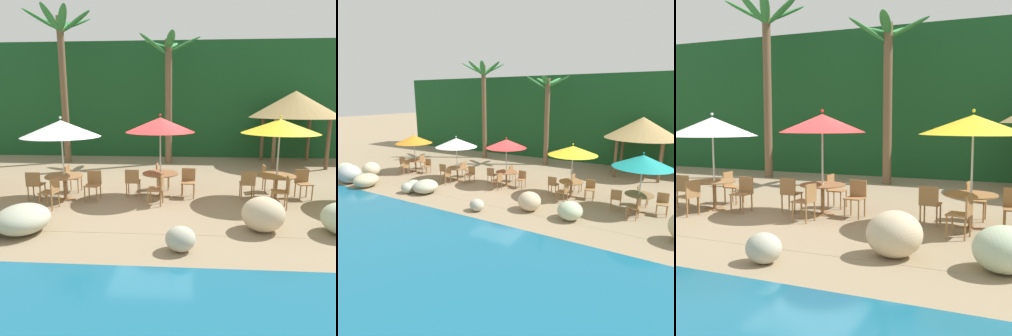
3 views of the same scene
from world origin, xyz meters
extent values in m
plane|color=#937F60|center=(0.00, 0.00, 0.00)|extent=(120.00, 120.00, 0.00)
cube|color=#937F60|center=(0.00, 0.00, 0.00)|extent=(18.00, 5.20, 0.01)
cube|color=#194C23|center=(0.00, 9.00, 3.00)|extent=(28.00, 2.40, 6.00)
ellipsoid|color=#B5B19B|center=(0.93, -3.35, 0.25)|extent=(0.60, 0.54, 0.50)
ellipsoid|color=beige|center=(2.75, -2.24, 0.39)|extent=(0.95, 0.90, 0.78)
ellipsoid|color=#ADB096|center=(-2.57, -2.69, 0.32)|extent=(1.15, 1.24, 0.63)
cylinder|color=silver|center=(-2.60, -0.23, 1.11)|extent=(0.04, 0.04, 2.22)
cone|color=white|center=(-2.60, -0.23, 2.12)|extent=(2.24, 2.24, 0.47)
sphere|color=white|center=(-2.60, -0.23, 2.43)|extent=(0.07, 0.07, 0.07)
cube|color=olive|center=(-2.60, -0.23, 0.01)|extent=(0.60, 0.12, 0.03)
cube|color=olive|center=(-2.60, -0.23, 0.01)|extent=(0.12, 0.60, 0.03)
cylinder|color=olive|center=(-2.60, -0.23, 0.37)|extent=(0.09, 0.09, 0.71)
cylinder|color=olive|center=(-2.60, -0.23, 0.72)|extent=(1.10, 1.10, 0.03)
cylinder|color=#9E7042|center=(-1.58, -0.45, 0.23)|extent=(0.04, 0.04, 0.45)
cylinder|color=#9E7042|center=(-1.93, -0.43, 0.23)|extent=(0.04, 0.04, 0.45)
cylinder|color=#9E7042|center=(-1.56, -0.09, 0.23)|extent=(0.04, 0.04, 0.45)
cylinder|color=#9E7042|center=(-1.92, -0.08, 0.23)|extent=(0.04, 0.04, 0.45)
cube|color=#9E7042|center=(-1.75, -0.26, 0.47)|extent=(0.44, 0.44, 0.03)
cube|color=#9E7042|center=(-1.74, -0.06, 0.66)|extent=(0.42, 0.05, 0.42)
cylinder|color=#9E7042|center=(-2.45, 0.81, 0.23)|extent=(0.04, 0.04, 0.45)
cylinder|color=#9E7042|center=(-2.44, 0.45, 0.23)|extent=(0.04, 0.04, 0.45)
cylinder|color=#9E7042|center=(-2.81, 0.79, 0.23)|extent=(0.04, 0.04, 0.45)
cylinder|color=#9E7042|center=(-2.80, 0.44, 0.23)|extent=(0.04, 0.04, 0.45)
cube|color=#9E7042|center=(-2.63, 0.62, 0.47)|extent=(0.43, 0.43, 0.03)
cube|color=#9E7042|center=(-2.83, 0.61, 0.66)|extent=(0.05, 0.42, 0.42)
cylinder|color=#9E7042|center=(-3.63, -0.11, 0.23)|extent=(0.04, 0.04, 0.45)
cylinder|color=#9E7042|center=(-3.28, -0.09, 0.23)|extent=(0.04, 0.04, 0.45)
cylinder|color=#9E7042|center=(-3.61, -0.46, 0.23)|extent=(0.04, 0.04, 0.45)
cylinder|color=#9E7042|center=(-3.26, -0.44, 0.23)|extent=(0.04, 0.04, 0.45)
cube|color=#9E7042|center=(-3.45, -0.28, 0.47)|extent=(0.44, 0.44, 0.03)
cube|color=#9E7042|center=(-3.43, -0.47, 0.66)|extent=(0.42, 0.06, 0.42)
cylinder|color=#9E7042|center=(-2.90, -1.23, 0.23)|extent=(0.04, 0.04, 0.45)
cylinder|color=#9E7042|center=(-2.86, -0.87, 0.23)|extent=(0.04, 0.04, 0.45)
cylinder|color=#9E7042|center=(-2.55, -1.27, 0.23)|extent=(0.04, 0.04, 0.45)
cylinder|color=#9E7042|center=(-2.50, -0.92, 0.23)|extent=(0.04, 0.04, 0.45)
cube|color=#9E7042|center=(-2.70, -1.07, 0.47)|extent=(0.47, 0.47, 0.03)
cube|color=#9E7042|center=(-2.51, -1.10, 0.66)|extent=(0.09, 0.42, 0.42)
cylinder|color=silver|center=(0.21, 0.30, 1.15)|extent=(0.04, 0.04, 2.31)
cone|color=red|center=(0.21, 0.30, 2.21)|extent=(2.07, 2.07, 0.43)
sphere|color=red|center=(0.21, 0.30, 2.50)|extent=(0.07, 0.07, 0.07)
cube|color=olive|center=(0.21, 0.30, 0.01)|extent=(0.60, 0.12, 0.03)
cube|color=olive|center=(0.21, 0.30, 0.01)|extent=(0.12, 0.60, 0.03)
cylinder|color=olive|center=(0.21, 0.30, 0.37)|extent=(0.09, 0.09, 0.71)
cylinder|color=olive|center=(0.21, 0.30, 0.72)|extent=(1.10, 1.10, 0.03)
cylinder|color=#9E7042|center=(1.23, 0.07, 0.23)|extent=(0.04, 0.04, 0.45)
cylinder|color=#9E7042|center=(0.88, 0.09, 0.23)|extent=(0.04, 0.04, 0.45)
cylinder|color=#9E7042|center=(1.25, 0.43, 0.23)|extent=(0.04, 0.04, 0.45)
cylinder|color=#9E7042|center=(0.89, 0.44, 0.23)|extent=(0.04, 0.04, 0.45)
cube|color=#9E7042|center=(1.06, 0.26, 0.47)|extent=(0.44, 0.44, 0.03)
cube|color=#9E7042|center=(1.07, 0.46, 0.66)|extent=(0.42, 0.06, 0.42)
cylinder|color=#9E7042|center=(0.41, 1.33, 0.23)|extent=(0.04, 0.04, 0.45)
cylinder|color=#9E7042|center=(0.40, 0.97, 0.23)|extent=(0.04, 0.04, 0.45)
cylinder|color=#9E7042|center=(0.05, 1.33, 0.23)|extent=(0.04, 0.04, 0.45)
cylinder|color=#9E7042|center=(0.05, 0.97, 0.23)|extent=(0.04, 0.04, 0.45)
cube|color=#9E7042|center=(0.23, 1.15, 0.47)|extent=(0.43, 0.43, 0.03)
cube|color=#9E7042|center=(0.03, 1.15, 0.66)|extent=(0.04, 0.42, 0.42)
cylinder|color=#9E7042|center=(-0.82, 0.47, 0.23)|extent=(0.04, 0.04, 0.45)
cylinder|color=#9E7042|center=(-0.46, 0.47, 0.23)|extent=(0.04, 0.04, 0.45)
cylinder|color=#9E7042|center=(-0.81, 0.11, 0.23)|extent=(0.04, 0.04, 0.45)
cylinder|color=#9E7042|center=(-0.46, 0.11, 0.23)|extent=(0.04, 0.04, 0.45)
cube|color=#9E7042|center=(-0.64, 0.29, 0.47)|extent=(0.42, 0.42, 0.03)
cube|color=#9E7042|center=(-0.63, 0.09, 0.66)|extent=(0.42, 0.04, 0.42)
cylinder|color=#9E7042|center=(-0.05, -0.71, 0.23)|extent=(0.04, 0.04, 0.45)
cylinder|color=#9E7042|center=(-0.02, -0.36, 0.23)|extent=(0.04, 0.04, 0.45)
cylinder|color=#9E7042|center=(0.31, -0.74, 0.23)|extent=(0.04, 0.04, 0.45)
cylinder|color=#9E7042|center=(0.34, -0.38, 0.23)|extent=(0.04, 0.04, 0.45)
cube|color=#9E7042|center=(0.15, -0.55, 0.47)|extent=(0.45, 0.45, 0.03)
cube|color=#9E7042|center=(0.34, -0.56, 0.66)|extent=(0.07, 0.42, 0.42)
cylinder|color=silver|center=(3.68, 0.23, 1.14)|extent=(0.04, 0.04, 2.28)
cone|color=yellow|center=(3.68, 0.23, 2.18)|extent=(2.22, 2.22, 0.41)
sphere|color=yellow|center=(3.68, 0.23, 2.47)|extent=(0.07, 0.07, 0.07)
cube|color=olive|center=(3.68, 0.23, 0.01)|extent=(0.60, 0.12, 0.03)
cube|color=olive|center=(3.68, 0.23, 0.01)|extent=(0.12, 0.60, 0.03)
cylinder|color=olive|center=(3.68, 0.23, 0.37)|extent=(0.09, 0.09, 0.71)
cylinder|color=olive|center=(3.68, 0.23, 0.72)|extent=(1.10, 1.10, 0.03)
cylinder|color=#9E7042|center=(4.73, 0.16, 0.23)|extent=(0.04, 0.04, 0.45)
cylinder|color=#9E7042|center=(4.37, 0.12, 0.23)|extent=(0.04, 0.04, 0.45)
cylinder|color=#9E7042|center=(4.69, 0.52, 0.23)|extent=(0.04, 0.04, 0.45)
cylinder|color=#9E7042|center=(4.33, 0.48, 0.23)|extent=(0.04, 0.04, 0.45)
cube|color=#9E7042|center=(4.53, 0.32, 0.47)|extent=(0.46, 0.46, 0.03)
cube|color=#9E7042|center=(4.51, 0.52, 0.66)|extent=(0.42, 0.08, 0.42)
cylinder|color=#9E7042|center=(3.90, 1.26, 0.23)|extent=(0.04, 0.04, 0.45)
cylinder|color=#9E7042|center=(3.89, 0.90, 0.23)|extent=(0.04, 0.04, 0.45)
cylinder|color=#9E7042|center=(3.54, 1.27, 0.23)|extent=(0.04, 0.04, 0.45)
cylinder|color=#9E7042|center=(3.53, 0.91, 0.23)|extent=(0.04, 0.04, 0.45)
cube|color=#9E7042|center=(3.71, 1.08, 0.47)|extent=(0.43, 0.43, 0.03)
cube|color=#9E7042|center=(3.51, 1.09, 0.66)|extent=(0.05, 0.42, 0.42)
cylinder|color=#9E7042|center=(2.66, 0.45, 0.23)|extent=(0.04, 0.04, 0.45)
cylinder|color=#9E7042|center=(3.02, 0.44, 0.23)|extent=(0.04, 0.04, 0.45)
cylinder|color=#9E7042|center=(2.65, 0.09, 0.23)|extent=(0.04, 0.04, 0.45)
cylinder|color=#9E7042|center=(3.01, 0.08, 0.23)|extent=(0.04, 0.04, 0.45)
cube|color=#9E7042|center=(2.84, 0.27, 0.47)|extent=(0.44, 0.44, 0.03)
cube|color=#9E7042|center=(2.83, 0.07, 0.66)|extent=(0.42, 0.05, 0.42)
cylinder|color=#9E7042|center=(3.35, -0.76, 0.23)|extent=(0.04, 0.04, 0.45)
cylinder|color=#9E7042|center=(3.41, -0.40, 0.23)|extent=(0.04, 0.04, 0.45)
cylinder|color=#9E7042|center=(3.71, -0.81, 0.23)|extent=(0.04, 0.04, 0.45)
cylinder|color=#9E7042|center=(3.76, -0.46, 0.23)|extent=(0.04, 0.04, 0.45)
cube|color=#9E7042|center=(3.56, -0.61, 0.47)|extent=(0.48, 0.48, 0.03)
cube|color=#9E7042|center=(3.76, -0.64, 0.66)|extent=(0.10, 0.42, 0.42)
cylinder|color=brown|center=(-4.86, 5.84, 3.36)|extent=(0.32, 0.32, 6.72)
ellipsoid|color=#388942|center=(-4.06, 5.71, 6.45)|extent=(1.50, 0.59, 0.94)
ellipsoid|color=#388942|center=(-4.27, 6.41, 6.49)|extent=(1.35, 1.31, 0.83)
ellipsoid|color=#388942|center=(-4.90, 6.66, 6.48)|extent=(0.43, 1.52, 0.86)
ellipsoid|color=#388942|center=(-5.56, 6.27, 6.59)|extent=(1.56, 1.15, 0.53)
ellipsoid|color=#388942|center=(-5.56, 5.42, 6.49)|extent=(1.48, 1.10, 0.83)
ellipsoid|color=#388942|center=(-4.94, 5.03, 6.45)|extent=(0.51, 1.50, 0.93)
ellipsoid|color=#388942|center=(-4.46, 5.14, 6.45)|extent=(1.04, 1.46, 0.92)
cylinder|color=brown|center=(0.10, 5.88, 2.84)|extent=(0.32, 0.32, 5.68)
ellipsoid|color=#388942|center=(0.85, 5.92, 5.47)|extent=(1.44, 0.43, 0.73)
ellipsoid|color=#388942|center=(0.25, 6.62, 5.53)|extent=(0.65, 1.51, 0.56)
ellipsoid|color=#388942|center=(-0.50, 6.35, 5.54)|extent=(1.38, 1.19, 0.55)
ellipsoid|color=#388942|center=(-0.55, 5.50, 5.41)|extent=(1.35, 0.99, 0.88)
ellipsoid|color=#388942|center=(0.23, 5.14, 5.52)|extent=(0.61, 1.50, 0.59)
cylinder|color=brown|center=(4.78, 7.14, 1.10)|extent=(0.16, 0.16, 2.20)
cylinder|color=brown|center=(7.06, 7.14, 1.10)|extent=(0.16, 0.16, 2.20)
cylinder|color=brown|center=(4.78, 4.86, 1.10)|extent=(0.16, 0.16, 2.20)
cylinder|color=brown|center=(7.06, 4.86, 1.10)|extent=(0.16, 0.16, 2.20)
cone|color=tan|center=(5.92, 6.00, 2.80)|extent=(4.15, 4.15, 1.21)
camera|label=1|loc=(1.07, -9.02, 2.80)|focal=33.51mm
camera|label=2|loc=(7.54, -12.46, 4.51)|focal=31.36mm
camera|label=3|loc=(4.71, -9.03, 2.25)|focal=46.40mm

